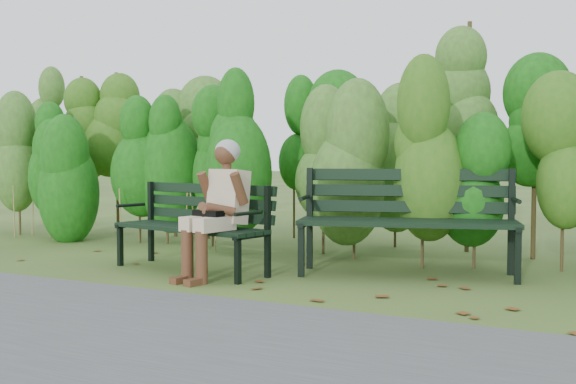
% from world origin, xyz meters
% --- Properties ---
extents(ground, '(80.00, 80.00, 0.00)m').
position_xyz_m(ground, '(0.00, 0.00, 0.00)').
color(ground, '#3E4E24').
extents(footpath, '(60.00, 2.50, 0.01)m').
position_xyz_m(footpath, '(0.00, -2.20, 0.01)').
color(footpath, '#474749').
rests_on(footpath, ground).
extents(hedge_band, '(11.04, 1.67, 2.42)m').
position_xyz_m(hedge_band, '(0.00, 1.86, 1.26)').
color(hedge_band, '#47381E').
rests_on(hedge_band, ground).
extents(leaf_litter, '(5.14, 2.17, 0.01)m').
position_xyz_m(leaf_litter, '(-0.57, -0.31, 0.00)').
color(leaf_litter, brown).
rests_on(leaf_litter, ground).
extents(bench_left, '(1.72, 0.85, 0.82)m').
position_xyz_m(bench_left, '(-0.82, 0.06, 0.48)').
color(bench_left, black).
rests_on(bench_left, ground).
extents(bench_right, '(2.04, 1.13, 0.97)m').
position_xyz_m(bench_right, '(1.02, 0.76, 0.57)').
color(bench_right, black).
rests_on(bench_right, ground).
extents(seated_woman, '(0.52, 0.76, 1.23)m').
position_xyz_m(seated_woman, '(-0.41, -0.20, 0.69)').
color(seated_woman, tan).
rests_on(seated_woman, ground).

